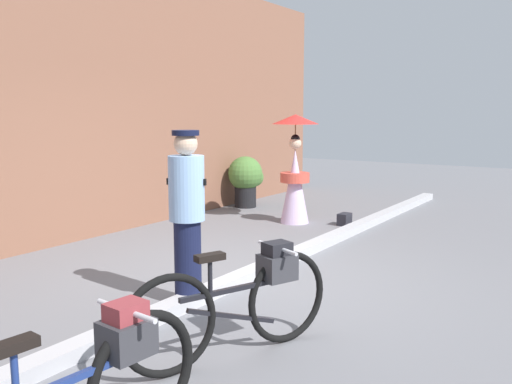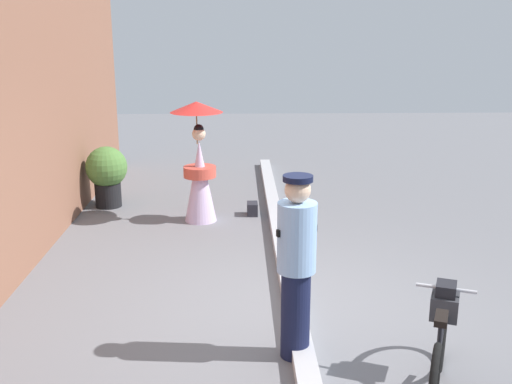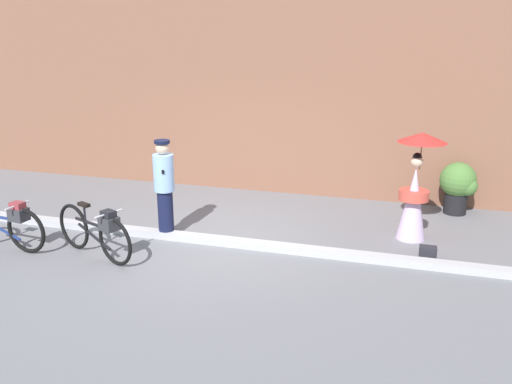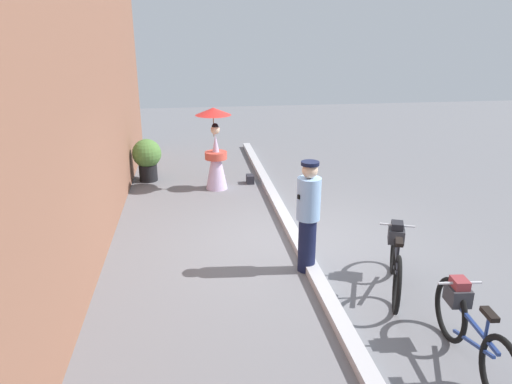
% 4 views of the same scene
% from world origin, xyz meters
% --- Properties ---
extents(ground_plane, '(30.00, 30.00, 0.00)m').
position_xyz_m(ground_plane, '(0.00, 0.00, 0.00)').
color(ground_plane, slate).
extents(building_wall, '(14.00, 0.40, 4.16)m').
position_xyz_m(building_wall, '(0.00, 3.29, 2.08)').
color(building_wall, brown).
rests_on(building_wall, ground_plane).
extents(sidewalk_curb, '(14.00, 0.20, 0.12)m').
position_xyz_m(sidewalk_curb, '(0.00, 0.00, 0.06)').
color(sidewalk_curb, '#B2B2B7').
rests_on(sidewalk_curb, ground_plane).
extents(bicycle_near_officer, '(1.67, 0.74, 0.84)m').
position_xyz_m(bicycle_near_officer, '(-1.47, -1.02, 0.44)').
color(bicycle_near_officer, black).
rests_on(bicycle_near_officer, ground_plane).
extents(person_officer, '(0.34, 0.36, 1.67)m').
position_xyz_m(person_officer, '(-0.83, 0.06, 0.89)').
color(person_officer, '#141938').
rests_on(person_officer, ground_plane).
extents(person_with_parasol, '(0.78, 0.78, 1.81)m').
position_xyz_m(person_with_parasol, '(3.18, 1.15, 0.90)').
color(person_with_parasol, silver).
rests_on(person_with_parasol, ground_plane).
extents(potted_plant_by_door, '(0.69, 0.67, 1.00)m').
position_xyz_m(potted_plant_by_door, '(3.99, 2.70, 0.58)').
color(potted_plant_by_door, black).
rests_on(potted_plant_by_door, ground_plane).
extents(backpack_on_pavement, '(0.26, 0.16, 0.20)m').
position_xyz_m(backpack_on_pavement, '(3.43, 0.34, 0.10)').
color(backpack_on_pavement, '#26262D').
rests_on(backpack_on_pavement, ground_plane).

